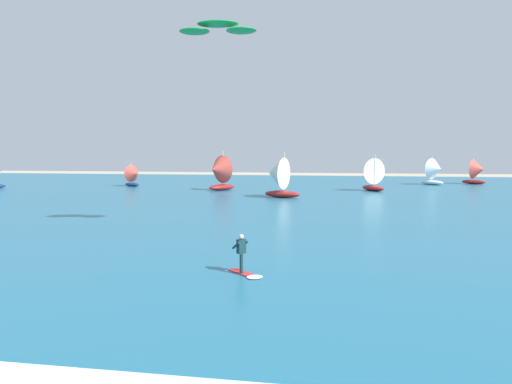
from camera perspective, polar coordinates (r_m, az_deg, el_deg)
name	(u,v)px	position (r m, az deg, el deg)	size (l,w,h in m)	color
ocean	(303,195)	(55.20, 5.83, -0.39)	(160.00, 90.00, 0.10)	#236B89
shoreline_foam	(132,375)	(11.96, -15.15, -21.08)	(79.33, 1.75, 0.01)	white
kitesurfer	(244,260)	(19.46, -1.51, -8.43)	(1.80, 1.77, 1.67)	red
kite	(218,28)	(29.45, -4.78, 19.65)	(4.81, 1.95, 0.71)	#198C3F
sailboat_near_shore	(134,175)	(70.27, -14.96, 2.00)	(3.20, 2.85, 3.58)	navy
sailboat_mid_right	(371,174)	(62.47, 14.05, 2.20)	(4.03, 4.36, 4.85)	maroon
sailboat_outermost	(435,171)	(76.11, 21.41, 2.41)	(4.07, 4.10, 4.63)	white
sailboat_mid_left	(277,177)	(51.64, 2.68, 1.89)	(4.50, 3.98, 5.06)	maroon
sailboat_heeled_over	(477,171)	(80.54, 25.82, 2.31)	(3.98, 3.76, 4.43)	maroon
sailboat_center_horizon	(218,172)	(60.91, -4.72, 2.44)	(4.35, 4.72, 5.25)	maroon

